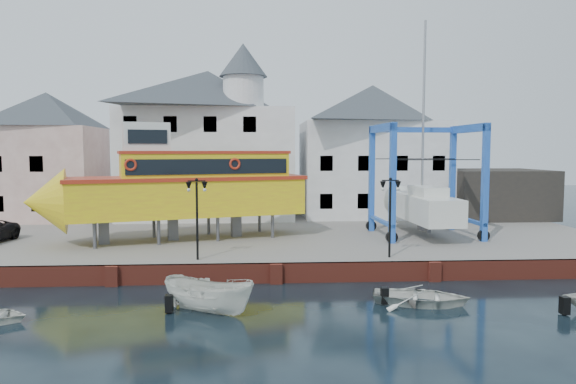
{
  "coord_description": "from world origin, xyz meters",
  "views": [
    {
      "loc": [
        -0.88,
        -25.03,
        6.58
      ],
      "look_at": [
        1.0,
        7.0,
        4.0
      ],
      "focal_mm": 32.0,
      "sensor_mm": 36.0,
      "label": 1
    }
  ],
  "objects": [
    {
      "name": "building_white_right",
      "position": [
        9.0,
        19.0,
        6.6
      ],
      "size": [
        12.0,
        8.0,
        11.2
      ],
      "color": "silver",
      "rests_on": "hardstanding"
    },
    {
      "name": "travel_lift",
      "position": [
        9.97,
        8.65,
        3.34
      ],
      "size": [
        6.75,
        9.37,
        14.01
      ],
      "rotation": [
        0.0,
        0.0,
        0.04
      ],
      "color": "#1D43A2",
      "rests_on": "hardstanding"
    },
    {
      "name": "shed_dark",
      "position": [
        19.0,
        17.0,
        3.0
      ],
      "size": [
        8.0,
        7.0,
        4.0
      ],
      "primitive_type": "cube",
      "color": "black",
      "rests_on": "hardstanding"
    },
    {
      "name": "building_pink",
      "position": [
        -18.0,
        18.0,
        6.15
      ],
      "size": [
        8.0,
        7.0,
        10.3
      ],
      "color": "tan",
      "rests_on": "hardstanding"
    },
    {
      "name": "building_white_main",
      "position": [
        -4.87,
        18.39,
        7.34
      ],
      "size": [
        14.0,
        8.3,
        14.0
      ],
      "color": "silver",
      "rests_on": "hardstanding"
    },
    {
      "name": "tour_boat",
      "position": [
        -6.19,
        7.19,
        4.42
      ],
      "size": [
        17.09,
        8.6,
        7.25
      ],
      "rotation": [
        0.0,
        0.0,
        0.29
      ],
      "color": "#59595E",
      "rests_on": "hardstanding"
    },
    {
      "name": "lamp_post_left",
      "position": [
        -4.0,
        1.2,
        4.17
      ],
      "size": [
        1.12,
        0.32,
        4.2
      ],
      "color": "black",
      "rests_on": "hardstanding"
    },
    {
      "name": "motorboat_a",
      "position": [
        -2.9,
        -4.41,
        0.0
      ],
      "size": [
        4.49,
        3.48,
        1.64
      ],
      "primitive_type": "imported",
      "rotation": [
        0.0,
        0.0,
        1.06
      ],
      "color": "silver",
      "rests_on": "ground"
    },
    {
      "name": "lamp_post_right",
      "position": [
        6.0,
        1.2,
        4.17
      ],
      "size": [
        1.12,
        0.32,
        4.2
      ],
      "color": "black",
      "rests_on": "hardstanding"
    },
    {
      "name": "quay_wall",
      "position": [
        -0.0,
        0.1,
        0.5
      ],
      "size": [
        44.0,
        0.47,
        1.0
      ],
      "color": "maroon",
      "rests_on": "ground"
    },
    {
      "name": "hardstanding",
      "position": [
        0.0,
        11.0,
        0.5
      ],
      "size": [
        44.0,
        22.0,
        1.0
      ],
      "primitive_type": "cube",
      "color": "slate",
      "rests_on": "ground"
    },
    {
      "name": "ground",
      "position": [
        0.0,
        0.0,
        0.0
      ],
      "size": [
        140.0,
        140.0,
        0.0
      ],
      "primitive_type": "plane",
      "color": "black",
      "rests_on": "ground"
    },
    {
      "name": "motorboat_b",
      "position": [
        6.11,
        -3.79,
        0.0
      ],
      "size": [
        4.72,
        3.92,
        0.84
      ],
      "primitive_type": "imported",
      "rotation": [
        0.0,
        0.0,
        1.29
      ],
      "color": "silver",
      "rests_on": "ground"
    }
  ]
}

